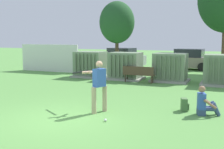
{
  "coord_description": "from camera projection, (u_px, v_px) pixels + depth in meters",
  "views": [
    {
      "loc": [
        4.79,
        -7.29,
        2.51
      ],
      "look_at": [
        0.31,
        3.5,
        1.0
      ],
      "focal_mm": 46.11,
      "sensor_mm": 36.0,
      "label": 1
    }
  ],
  "objects": [
    {
      "name": "parked_car_leftmost",
      "position": [
        64.0,
        56.0,
        27.32
      ],
      "size": [
        4.36,
        2.26,
        1.62
      ],
      "color": "gray",
      "rests_on": "ground"
    },
    {
      "name": "tree_left",
      "position": [
        117.0,
        23.0,
        22.98
      ],
      "size": [
        2.82,
        2.82,
        5.38
      ],
      "color": "#4C3828",
      "rests_on": "ground"
    },
    {
      "name": "backpack",
      "position": [
        184.0,
        105.0,
        9.86
      ],
      "size": [
        0.32,
        0.36,
        0.44
      ],
      "color": "#4C723F",
      "rests_on": "ground"
    },
    {
      "name": "park_bench",
      "position": [
        138.0,
        73.0,
        15.98
      ],
      "size": [
        1.82,
        0.48,
        0.92
      ],
      "color": "#4C3828",
      "rests_on": "ground"
    },
    {
      "name": "transformer_mid_east",
      "position": [
        170.0,
        68.0,
        16.39
      ],
      "size": [
        2.1,
        1.7,
        1.62
      ],
      "color": "#9E9B93",
      "rests_on": "ground"
    },
    {
      "name": "ground_plane",
      "position": [
        59.0,
        120.0,
        8.82
      ],
      "size": [
        96.0,
        96.0,
        0.0
      ],
      "primitive_type": "plane",
      "color": "#5B9947"
    },
    {
      "name": "transformer_east",
      "position": [
        222.0,
        70.0,
        15.07
      ],
      "size": [
        2.1,
        1.7,
        1.62
      ],
      "color": "#9E9B93",
      "rests_on": "ground"
    },
    {
      "name": "transformer_mid_west",
      "position": [
        125.0,
        66.0,
        17.24
      ],
      "size": [
        2.1,
        1.7,
        1.62
      ],
      "color": "#9E9B93",
      "rests_on": "ground"
    },
    {
      "name": "batter",
      "position": [
        98.0,
        84.0,
        9.61
      ],
      "size": [
        1.56,
        0.92,
        1.74
      ],
      "color": "tan",
      "rests_on": "ground"
    },
    {
      "name": "seated_spectator",
      "position": [
        205.0,
        104.0,
        9.31
      ],
      "size": [
        0.78,
        0.64,
        0.96
      ],
      "color": "#384C75",
      "rests_on": "ground"
    },
    {
      "name": "parked_car_left_of_center",
      "position": [
        121.0,
        58.0,
        24.83
      ],
      "size": [
        4.4,
        2.37,
        1.62
      ],
      "color": "#B2B2B7",
      "rests_on": "ground"
    },
    {
      "name": "parked_car_right_of_center",
      "position": [
        188.0,
        60.0,
        22.81
      ],
      "size": [
        4.32,
        2.16,
        1.62
      ],
      "color": "gray",
      "rests_on": "ground"
    },
    {
      "name": "transformer_west",
      "position": [
        90.0,
        65.0,
        18.3
      ],
      "size": [
        2.1,
        1.7,
        1.62
      ],
      "color": "#9E9B93",
      "rests_on": "ground"
    },
    {
      "name": "sports_ball",
      "position": [
        105.0,
        120.0,
        8.62
      ],
      "size": [
        0.09,
        0.09,
        0.09
      ],
      "primitive_type": "sphere",
      "color": "white",
      "rests_on": "ground"
    },
    {
      "name": "fence_panel",
      "position": [
        49.0,
        58.0,
        21.21
      ],
      "size": [
        4.8,
        0.12,
        2.0
      ],
      "primitive_type": "cube",
      "color": "white",
      "rests_on": "ground"
    }
  ]
}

